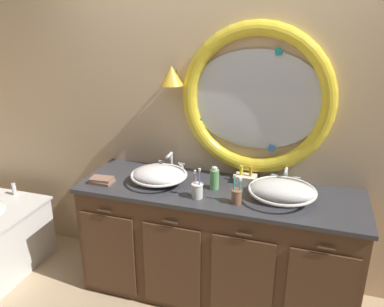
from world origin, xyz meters
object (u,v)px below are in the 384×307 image
Objects in this scene: toothbrush_holder_left at (197,190)px; toothbrush_holder_right at (237,196)px; folded_hand_towel at (101,180)px; toiletry_basket at (246,178)px; soap_dispenser at (214,179)px; sink_basin_right at (282,191)px; sink_basin_left at (159,175)px.

toothbrush_holder_right is (0.27, 0.00, -0.00)m from toothbrush_holder_left.
folded_hand_towel is 1.07m from toiletry_basket.
toothbrush_holder_left reaches higher than folded_hand_towel.
soap_dispenser is 1.12× the size of toiletry_basket.
toothbrush_holder_right is at bearing 0.18° from toothbrush_holder_left.
folded_hand_towel is at bearing 179.03° from toothbrush_holder_left.
toothbrush_holder_left is 1.25× the size of soap_dispenser.
sink_basin_right is 1.30m from folded_hand_towel.
soap_dispenser is (0.07, 0.17, 0.02)m from toothbrush_holder_left.
sink_basin_left is at bearing -175.42° from soap_dispenser.
folded_hand_towel is at bearing -174.44° from sink_basin_right.
toiletry_basket is (-0.00, 0.35, -0.02)m from toothbrush_holder_right.
toiletry_basket is at bearing 90.43° from toothbrush_holder_right.
soap_dispenser is 1.01× the size of folded_hand_towel.
folded_hand_towel is (-0.41, -0.13, -0.04)m from sink_basin_left.
folded_hand_towel is at bearing 179.33° from toothbrush_holder_right.
toothbrush_holder_left is 0.44m from toiletry_basket.
toiletry_basket is (0.61, 0.21, -0.03)m from sink_basin_left.
toiletry_basket is at bearing 42.64° from soap_dispenser.
toothbrush_holder_right is 1.02m from folded_hand_towel.
sink_basin_left is 2.40× the size of folded_hand_towel.
sink_basin_left is 0.64m from toiletry_basket.
toothbrush_holder_left is 0.27m from toothbrush_holder_right.
sink_basin_right reaches higher than sink_basin_left.
toothbrush_holder_right is (0.61, -0.14, -0.01)m from sink_basin_left.
sink_basin_left is 2.39× the size of soap_dispenser.
toothbrush_holder_left is 1.40× the size of toiletry_basket.
sink_basin_left is 1.92× the size of toothbrush_holder_left.
sink_basin_right is 0.31m from toothbrush_holder_right.
toothbrush_holder_left is at bearing -0.97° from folded_hand_towel.
sink_basin_left reaches higher than folded_hand_towel.
sink_basin_right is at bearing 14.12° from toothbrush_holder_left.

